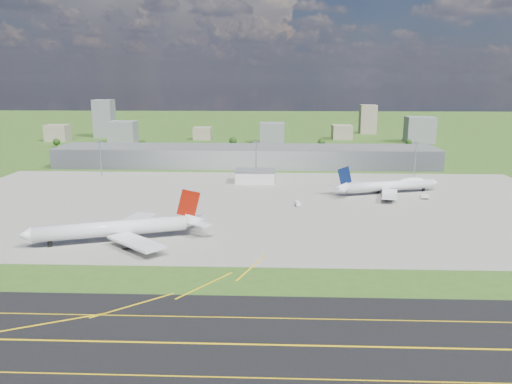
{
  "coord_description": "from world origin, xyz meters",
  "views": [
    {
      "loc": [
        23.3,
        -228.9,
        68.5
      ],
      "look_at": [
        13.23,
        31.39,
        9.0
      ],
      "focal_mm": 35.0,
      "sensor_mm": 36.0,
      "label": 1
    }
  ],
  "objects_px": {
    "tug_yellow": "(186,221)",
    "van_white_near": "(298,204)",
    "airliner_red_twin": "(119,229)",
    "van_white_far": "(425,197)",
    "airliner_blue_quad": "(390,186)"
  },
  "relations": [
    {
      "from": "airliner_red_twin",
      "to": "van_white_far",
      "type": "distance_m",
      "value": 174.42
    },
    {
      "from": "tug_yellow",
      "to": "van_white_near",
      "type": "relative_size",
      "value": 0.8
    },
    {
      "from": "van_white_near",
      "to": "van_white_far",
      "type": "height_order",
      "value": "van_white_near"
    },
    {
      "from": "airliner_blue_quad",
      "to": "van_white_far",
      "type": "relative_size",
      "value": 14.5
    },
    {
      "from": "airliner_blue_quad",
      "to": "van_white_far",
      "type": "xyz_separation_m",
      "value": [
        17.17,
        -13.41,
        -3.85
      ]
    },
    {
      "from": "airliner_blue_quad",
      "to": "van_white_near",
      "type": "relative_size",
      "value": 12.64
    },
    {
      "from": "airliner_red_twin",
      "to": "van_white_far",
      "type": "xyz_separation_m",
      "value": [
        153.64,
        82.44,
        -4.43
      ]
    },
    {
      "from": "airliner_red_twin",
      "to": "van_white_far",
      "type": "height_order",
      "value": "airliner_red_twin"
    },
    {
      "from": "tug_yellow",
      "to": "van_white_near",
      "type": "xyz_separation_m",
      "value": [
        55.82,
        34.02,
        0.34
      ]
    },
    {
      "from": "airliner_blue_quad",
      "to": "tug_yellow",
      "type": "relative_size",
      "value": 15.74
    },
    {
      "from": "airliner_red_twin",
      "to": "tug_yellow",
      "type": "relative_size",
      "value": 17.35
    },
    {
      "from": "airliner_red_twin",
      "to": "van_white_near",
      "type": "xyz_separation_m",
      "value": [
        79.25,
        63.29,
        -4.35
      ]
    },
    {
      "from": "tug_yellow",
      "to": "van_white_far",
      "type": "height_order",
      "value": "van_white_far"
    },
    {
      "from": "tug_yellow",
      "to": "van_white_near",
      "type": "bearing_deg",
      "value": -2.9
    },
    {
      "from": "airliner_red_twin",
      "to": "van_white_far",
      "type": "bearing_deg",
      "value": -170.17
    }
  ]
}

